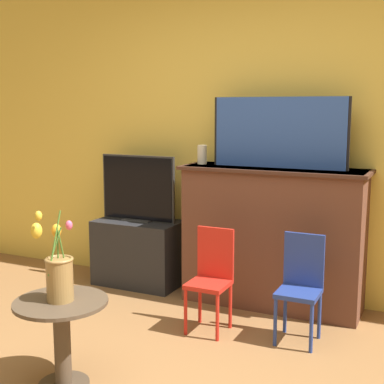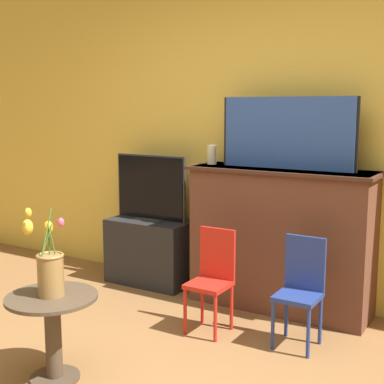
# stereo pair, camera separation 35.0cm
# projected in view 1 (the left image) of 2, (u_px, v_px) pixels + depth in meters

# --- Properties ---
(wall_back) EXTENTS (8.00, 0.06, 2.70)m
(wall_back) POSITION_uv_depth(u_px,v_px,m) (264.00, 129.00, 4.25)
(wall_back) COLOR #EAC651
(wall_back) RESTS_ON ground
(fireplace_mantel) EXTENTS (1.41, 0.46, 1.08)m
(fireplace_mantel) POSITION_uv_depth(u_px,v_px,m) (273.00, 236.00, 4.09)
(fireplace_mantel) COLOR brown
(fireplace_mantel) RESTS_ON ground
(painting) EXTENTS (1.03, 0.03, 0.52)m
(painting) POSITION_uv_depth(u_px,v_px,m) (279.00, 133.00, 3.96)
(painting) COLOR black
(painting) RESTS_ON fireplace_mantel
(mantel_candle) EXTENTS (0.07, 0.07, 0.15)m
(mantel_candle) POSITION_uv_depth(u_px,v_px,m) (202.00, 155.00, 4.25)
(mantel_candle) COLOR silver
(mantel_candle) RESTS_ON fireplace_mantel
(tv_stand) EXTENTS (0.73, 0.41, 0.56)m
(tv_stand) POSITION_uv_depth(u_px,v_px,m) (139.00, 252.00, 4.62)
(tv_stand) COLOR #232326
(tv_stand) RESTS_ON ground
(tv_monitor) EXTENTS (0.69, 0.12, 0.56)m
(tv_monitor) POSITION_uv_depth(u_px,v_px,m) (138.00, 189.00, 4.54)
(tv_monitor) COLOR #2D2D2D
(tv_monitor) RESTS_ON tv_stand
(chair_red) EXTENTS (0.27, 0.27, 0.70)m
(chair_red) POSITION_uv_depth(u_px,v_px,m) (212.00, 274.00, 3.66)
(chair_red) COLOR red
(chair_red) RESTS_ON ground
(chair_blue) EXTENTS (0.27, 0.27, 0.70)m
(chair_blue) POSITION_uv_depth(u_px,v_px,m) (301.00, 282.00, 3.49)
(chair_blue) COLOR navy
(chair_blue) RESTS_ON ground
(side_table) EXTENTS (0.51, 0.51, 0.49)m
(side_table) POSITION_uv_depth(u_px,v_px,m) (62.00, 331.00, 2.90)
(side_table) COLOR #4C3D2D
(side_table) RESTS_ON ground
(vase_tulips) EXTENTS (0.18, 0.24, 0.51)m
(vase_tulips) POSITION_uv_depth(u_px,v_px,m) (58.00, 273.00, 2.85)
(vase_tulips) COLOR olive
(vase_tulips) RESTS_ON side_table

